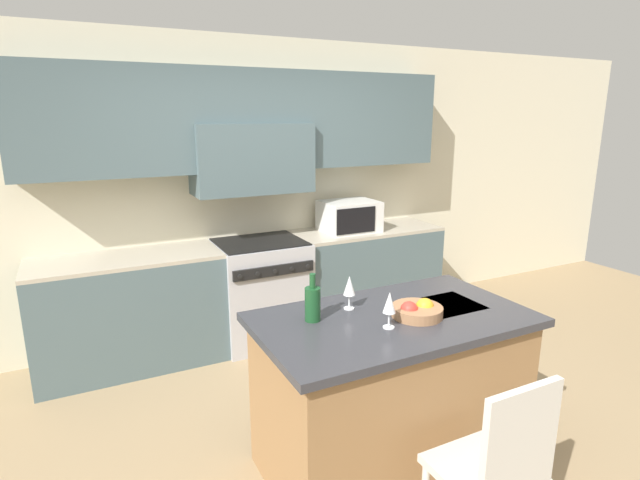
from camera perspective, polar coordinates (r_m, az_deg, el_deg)
ground_plane at (r=3.41m, az=4.43°, el=-22.33°), size 10.00×10.00×0.00m
back_cabinetry at (r=4.59m, az=-8.32°, el=8.74°), size 10.00×0.46×2.70m
back_counter at (r=4.61m, az=-6.83°, el=-5.74°), size 3.70×0.62×0.93m
range_stove at (r=4.59m, az=-6.74°, el=-5.79°), size 0.78×0.70×0.93m
microwave at (r=4.82m, az=3.35°, el=2.75°), size 0.52×0.43×0.29m
kitchen_island at (r=3.03m, az=8.06°, el=-16.74°), size 1.53×0.87×0.94m
island_chair at (r=2.49m, az=19.59°, el=-23.12°), size 0.42×0.40×0.98m
wine_bottle at (r=2.70m, az=-0.85°, el=-7.20°), size 0.09×0.09×0.26m
wine_glass_near at (r=2.62m, az=7.94°, el=-7.21°), size 0.07×0.07×0.20m
wine_glass_far at (r=2.84m, az=3.38°, el=-5.34°), size 0.07×0.07×0.20m
fruit_bowl at (r=2.82m, az=11.04°, el=-7.91°), size 0.28×0.28×0.10m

